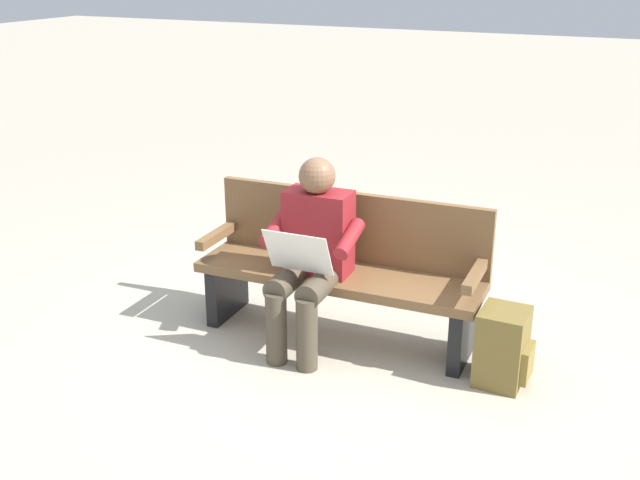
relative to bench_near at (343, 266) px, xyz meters
The scene contains 4 objects.
ground_plane 0.46m from the bench_near, 91.90° to the left, with size 40.00×40.00×0.00m, color #B7AD99.
bench_near is the anchor object (origin of this frame).
person_seated 0.31m from the bench_near, 66.20° to the left, with size 0.58×0.58×1.18m.
backpack 1.11m from the bench_near, behind, with size 0.30×0.29×0.45m.
Camera 1 is at (-1.74, 3.99, 2.30)m, focal length 42.75 mm.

